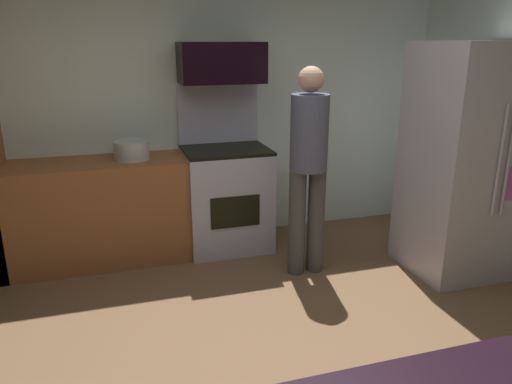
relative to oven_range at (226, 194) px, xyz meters
name	(u,v)px	position (x,y,z in m)	size (l,w,h in m)	color
ground_plane	(264,382)	(-0.26, -1.97, -0.52)	(5.20, 4.80, 0.02)	brown
wall_back	(188,105)	(-0.26, 0.37, 0.79)	(5.20, 0.12, 2.60)	silver
lower_cabinet_run	(96,212)	(-1.16, 0.01, -0.06)	(2.40, 0.60, 0.90)	#935730
oven_range	(226,194)	(0.00, 0.00, 0.00)	(0.76, 0.65, 1.52)	#B2B2C6
microwave	(221,63)	(0.00, 0.09, 1.18)	(0.74, 0.38, 0.35)	black
refrigerator	(466,161)	(1.77, -1.03, 0.42)	(0.83, 0.78, 1.88)	#B5B0BD
person_cook	(308,162)	(0.50, -0.74, 0.44)	(0.31, 0.30, 1.70)	#464646
stock_pot	(132,150)	(-0.82, 0.01, 0.47)	(0.30, 0.30, 0.16)	#B8BDBC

